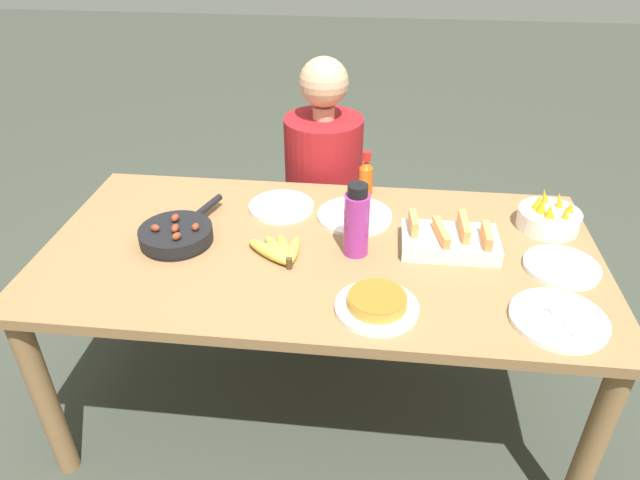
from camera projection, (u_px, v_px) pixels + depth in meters
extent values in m
plane|color=#383D33|center=(320.00, 399.00, 2.21)|extent=(14.00, 14.00, 0.00)
cube|color=olive|center=(320.00, 252.00, 1.84)|extent=(1.77, 0.89, 0.03)
cylinder|color=olive|center=(45.00, 398.00, 1.78)|extent=(0.07, 0.07, 0.67)
cylinder|color=olive|center=(591.00, 447.00, 1.63)|extent=(0.07, 0.07, 0.67)
cylinder|color=olive|center=(138.00, 259.00, 2.43)|extent=(0.07, 0.07, 0.67)
cylinder|color=olive|center=(536.00, 285.00, 2.27)|extent=(0.07, 0.07, 0.67)
ellipsoid|color=gold|center=(293.00, 251.00, 1.78)|extent=(0.04, 0.16, 0.03)
ellipsoid|color=gold|center=(284.00, 249.00, 1.79)|extent=(0.09, 0.18, 0.03)
ellipsoid|color=gold|center=(278.00, 250.00, 1.78)|extent=(0.13, 0.16, 0.04)
ellipsoid|color=gold|center=(270.00, 252.00, 1.77)|extent=(0.18, 0.14, 0.04)
cylinder|color=#4C3819|center=(289.00, 263.00, 1.72)|extent=(0.02, 0.02, 0.04)
cube|color=silver|center=(450.00, 242.00, 1.81)|extent=(0.30, 0.18, 0.05)
cube|color=#ED8E4C|center=(413.00, 223.00, 1.81)|extent=(0.03, 0.10, 0.05)
cube|color=#ED8E4C|center=(441.00, 233.00, 1.78)|extent=(0.05, 0.14, 0.04)
cube|color=#ED8E4C|center=(464.00, 227.00, 1.80)|extent=(0.03, 0.14, 0.05)
cube|color=#ED8E4C|center=(487.00, 236.00, 1.75)|extent=(0.02, 0.12, 0.05)
cylinder|color=black|center=(177.00, 241.00, 1.85)|extent=(0.23, 0.23, 0.01)
cylinder|color=black|center=(176.00, 234.00, 1.84)|extent=(0.24, 0.24, 0.04)
cylinder|color=black|center=(208.00, 206.00, 1.98)|extent=(0.07, 0.15, 0.02)
ellipsoid|color=brown|center=(195.00, 227.00, 1.81)|extent=(0.03, 0.03, 0.03)
ellipsoid|color=brown|center=(177.00, 236.00, 1.77)|extent=(0.04, 0.04, 0.03)
ellipsoid|color=brown|center=(175.00, 218.00, 1.86)|extent=(0.03, 0.04, 0.03)
ellipsoid|color=brown|center=(175.00, 228.00, 1.80)|extent=(0.03, 0.04, 0.03)
ellipsoid|color=brown|center=(155.00, 228.00, 1.81)|extent=(0.04, 0.04, 0.03)
cylinder|color=white|center=(377.00, 308.00, 1.56)|extent=(0.23, 0.23, 0.02)
cylinder|color=gold|center=(377.00, 301.00, 1.55)|extent=(0.16, 0.16, 0.03)
cylinder|color=#9B601E|center=(378.00, 296.00, 1.54)|extent=(0.16, 0.16, 0.00)
cylinder|color=white|center=(281.00, 207.00, 2.04)|extent=(0.23, 0.23, 0.02)
cylinder|color=silver|center=(287.00, 201.00, 2.05)|extent=(0.02, 0.12, 0.01)
cube|color=silver|center=(286.00, 212.00, 1.98)|extent=(0.03, 0.05, 0.00)
cylinder|color=white|center=(355.00, 216.00, 1.98)|extent=(0.26, 0.26, 0.02)
cylinder|color=silver|center=(353.00, 209.00, 2.00)|extent=(0.10, 0.10, 0.01)
cube|color=silver|center=(372.00, 219.00, 1.94)|extent=(0.05, 0.05, 0.00)
cylinder|color=white|center=(562.00, 267.00, 1.72)|extent=(0.23, 0.23, 0.02)
cylinder|color=silver|center=(557.00, 259.00, 1.74)|extent=(0.09, 0.09, 0.01)
cube|color=silver|center=(583.00, 272.00, 1.68)|extent=(0.05, 0.05, 0.00)
cylinder|color=white|center=(559.00, 319.00, 1.52)|extent=(0.26, 0.26, 0.02)
cylinder|color=silver|center=(561.00, 322.00, 1.50)|extent=(0.05, 0.11, 0.01)
cube|color=silver|center=(544.00, 304.00, 1.56)|extent=(0.04, 0.05, 0.00)
cylinder|color=white|center=(548.00, 219.00, 1.92)|extent=(0.21, 0.21, 0.06)
cone|color=orange|center=(570.00, 208.00, 1.89)|extent=(0.04, 0.04, 0.05)
cone|color=orange|center=(559.00, 201.00, 1.92)|extent=(0.05, 0.04, 0.06)
cone|color=orange|center=(545.00, 196.00, 1.94)|extent=(0.04, 0.03, 0.06)
cone|color=orange|center=(538.00, 202.00, 1.91)|extent=(0.05, 0.06, 0.06)
cone|color=orange|center=(542.00, 207.00, 1.88)|extent=(0.05, 0.05, 0.05)
cone|color=orange|center=(550.00, 212.00, 1.86)|extent=(0.05, 0.05, 0.05)
cone|color=orange|center=(565.00, 214.00, 1.85)|extent=(0.05, 0.04, 0.05)
cylinder|color=#992D89|center=(356.00, 225.00, 1.75)|extent=(0.08, 0.08, 0.20)
cylinder|color=black|center=(358.00, 190.00, 1.69)|extent=(0.06, 0.06, 0.04)
cylinder|color=#C64C0F|center=(366.00, 181.00, 2.11)|extent=(0.05, 0.05, 0.10)
cone|color=#C64C0F|center=(367.00, 164.00, 2.07)|extent=(0.05, 0.05, 0.03)
cylinder|color=red|center=(367.00, 156.00, 2.06)|extent=(0.03, 0.03, 0.03)
cube|color=black|center=(323.00, 259.00, 2.65)|extent=(0.36, 0.36, 0.42)
cylinder|color=maroon|center=(323.00, 172.00, 2.41)|extent=(0.32, 0.32, 0.48)
cylinder|color=tan|center=(324.00, 112.00, 2.26)|extent=(0.09, 0.09, 0.05)
sphere|color=tan|center=(324.00, 82.00, 2.20)|extent=(0.19, 0.19, 0.19)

